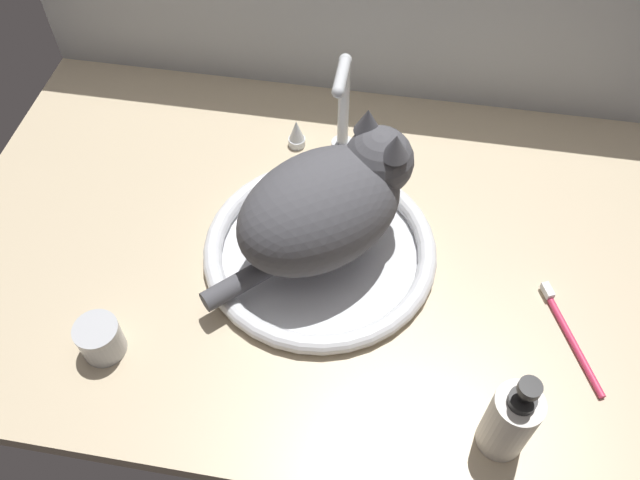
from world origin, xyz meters
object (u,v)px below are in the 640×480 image
Objects in this scene: faucet at (343,119)px; toothbrush at (570,335)px; metal_jar at (100,339)px; cat at (331,202)px; sink_basin at (320,250)px; soap_pump_bottle at (510,421)px.

faucet reaches higher than toothbrush.
metal_jar is (-28.57, -46.05, -5.35)cm from faucet.
toothbrush is (38.18, -10.23, -11.40)cm from cat.
toothbrush is at bearing 11.26° from metal_jar.
cat is 4.96× the size of metal_jar.
cat reaches higher than faucet.
sink_basin is 24.67cm from faucet.
toothbrush is at bearing -12.60° from sink_basin.
faucet reaches higher than sink_basin.
sink_basin is at bearing -90.00° from faucet.
toothbrush is at bearing -39.40° from faucet.
faucet is 58.05cm from soap_pump_bottle.
toothbrush is (39.56, -8.84, -0.76)cm from sink_basin.
sink_basin is 39.79cm from soap_pump_bottle.
metal_jar is at bearing -141.90° from sink_basin.
cat reaches higher than toothbrush.
toothbrush is (68.13, 13.56, -2.45)cm from metal_jar.
faucet is 0.67× the size of cat.
toothbrush is at bearing 59.60° from soap_pump_bottle.
metal_jar is (-28.57, -22.40, 1.68)cm from sink_basin.
faucet is at bearing 120.22° from soap_pump_bottle.
sink_basin is 40.54cm from toothbrush.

